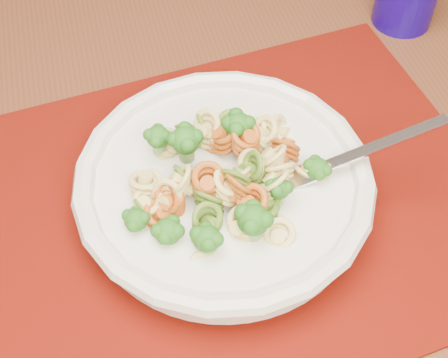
{
  "coord_description": "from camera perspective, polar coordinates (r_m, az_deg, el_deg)",
  "views": [
    {
      "loc": [
        -0.14,
        0.19,
        1.18
      ],
      "look_at": [
        -0.18,
        0.53,
        0.73
      ],
      "focal_mm": 50.0,
      "sensor_mm": 36.0,
      "label": 1
    }
  ],
  "objects": [
    {
      "name": "placemat",
      "position": [
        0.6,
        0.74,
        -2.34
      ],
      "size": [
        0.62,
        0.57,
        0.0
      ],
      "primitive_type": "cube",
      "rotation": [
        0.0,
        0.0,
        0.45
      ],
      "color": "#4C0E03",
      "rests_on": "dining_table"
    },
    {
      "name": "dining_table",
      "position": [
        0.76,
        0.88,
        2.2
      ],
      "size": [
        1.55,
        1.26,
        0.69
      ],
      "rotation": [
        0.0,
        0.0,
        0.35
      ],
      "color": "#512716",
      "rests_on": "ground"
    },
    {
      "name": "pasta_broccoli_heap",
      "position": [
        0.56,
        -0.0,
        0.38
      ],
      "size": [
        0.23,
        0.23,
        0.06
      ],
      "primitive_type": null,
      "color": "tan",
      "rests_on": "pasta_bowl"
    },
    {
      "name": "pasta_bowl",
      "position": [
        0.57,
        0.0,
        -0.56
      ],
      "size": [
        0.27,
        0.27,
        0.05
      ],
      "color": "beige",
      "rests_on": "placemat"
    },
    {
      "name": "fork",
      "position": [
        0.56,
        7.15,
        0.32
      ],
      "size": [
        0.18,
        0.08,
        0.08
      ],
      "primitive_type": null,
      "rotation": [
        0.0,
        -0.35,
        0.31
      ],
      "color": "silver",
      "rests_on": "pasta_bowl"
    }
  ]
}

